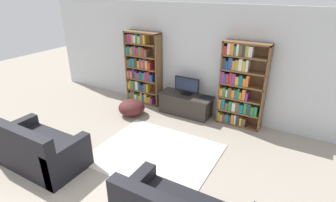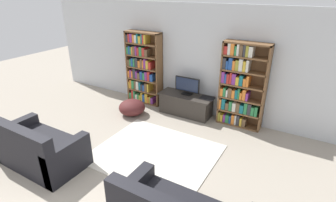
{
  "view_description": "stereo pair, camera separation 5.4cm",
  "coord_description": "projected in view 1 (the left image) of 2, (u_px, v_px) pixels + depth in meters",
  "views": [
    {
      "loc": [
        2.5,
        -1.39,
        2.95
      ],
      "look_at": [
        -0.01,
        3.01,
        0.7
      ],
      "focal_mm": 28.0,
      "sensor_mm": 36.0,
      "label": 1
    },
    {
      "loc": [
        2.54,
        -1.36,
        2.95
      ],
      "look_at": [
        -0.01,
        3.01,
        0.7
      ],
      "focal_mm": 28.0,
      "sensor_mm": 36.0,
      "label": 2
    }
  ],
  "objects": [
    {
      "name": "wall_back",
      "position": [
        194.0,
        60.0,
        6.26
      ],
      "size": [
        8.8,
        0.06,
        2.6
      ],
      "color": "silver",
      "rests_on": "ground_plane"
    },
    {
      "name": "bookshelf_left",
      "position": [
        142.0,
        69.0,
        6.89
      ],
      "size": [
        0.98,
        0.3,
        1.89
      ],
      "color": "brown",
      "rests_on": "ground_plane"
    },
    {
      "name": "bookshelf_right",
      "position": [
        240.0,
        86.0,
        5.72
      ],
      "size": [
        0.98,
        0.3,
        1.89
      ],
      "color": "brown",
      "rests_on": "ground_plane"
    },
    {
      "name": "tv_stand",
      "position": [
        185.0,
        104.0,
        6.45
      ],
      "size": [
        1.32,
        0.51,
        0.51
      ],
      "color": "#332D28",
      "rests_on": "ground_plane"
    },
    {
      "name": "television",
      "position": [
        187.0,
        86.0,
        6.29
      ],
      "size": [
        0.63,
        0.16,
        0.43
      ],
      "color": "black",
      "rests_on": "tv_stand"
    },
    {
      "name": "laptop",
      "position": [
        207.0,
        98.0,
        6.15
      ],
      "size": [
        0.33,
        0.22,
        0.03
      ],
      "color": "#28282D",
      "rests_on": "tv_stand"
    },
    {
      "name": "area_rug",
      "position": [
        155.0,
        153.0,
        4.99
      ],
      "size": [
        2.22,
        1.87,
        0.02
      ],
      "color": "beige",
      "rests_on": "ground_plane"
    },
    {
      "name": "couch_left_sectional",
      "position": [
        39.0,
        150.0,
        4.58
      ],
      "size": [
        1.58,
        0.87,
        0.9
      ],
      "color": "black",
      "rests_on": "ground_plane"
    },
    {
      "name": "beanbag_ottoman",
      "position": [
        132.0,
        108.0,
        6.43
      ],
      "size": [
        0.64,
        0.64,
        0.38
      ],
      "primitive_type": "ellipsoid",
      "color": "#4C1E1E",
      "rests_on": "ground_plane"
    }
  ]
}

